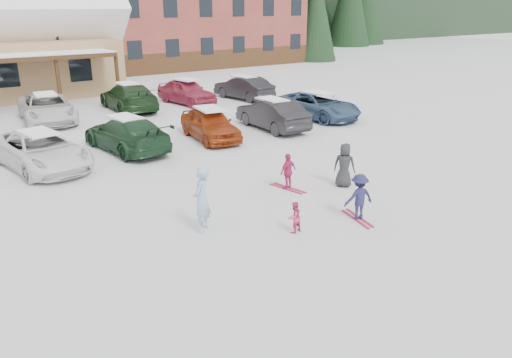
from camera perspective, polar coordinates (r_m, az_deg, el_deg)
ground at (r=13.95m, az=1.37°, el=-5.23°), size 160.00×160.00×0.00m
lamp_post at (r=36.29m, az=-21.66°, el=14.17°), size 0.50×0.25×5.94m
conifer_1 at (r=56.50m, az=6.86°, el=19.64°), size 4.84×4.84×11.22m
conifer_3 at (r=55.85m, az=-22.22°, el=17.26°), size 3.96×3.96×9.18m
adult_skier at (r=13.31m, az=-6.24°, el=-2.33°), size 0.78×0.77×1.82m
toddler_red at (r=13.36m, az=4.39°, el=-4.38°), size 0.46×0.38×0.87m
child_navy at (r=14.33m, az=11.68°, el=-2.03°), size 0.97×0.70×1.35m
skis_child_navy at (r=14.58m, az=11.51°, el=-4.45°), size 0.53×1.41×0.03m
child_magenta at (r=16.43m, az=3.69°, el=0.88°), size 0.76×0.43×1.22m
skis_child_magenta at (r=16.62m, az=3.64°, el=-1.07°), size 0.46×1.41×0.03m
bystander_dark at (r=16.85m, az=10.07°, el=1.57°), size 0.79×0.87×1.49m
parked_car_2 at (r=20.14m, az=-23.40°, el=3.03°), size 3.07×5.31×1.39m
parked_car_3 at (r=21.51m, az=-14.61°, el=5.01°), size 2.52×5.09×1.42m
parked_car_4 at (r=22.72m, az=-5.28°, el=6.29°), size 2.22×4.33×1.41m
parked_car_5 at (r=24.57m, az=1.86°, el=7.42°), size 1.77×4.54×1.47m
parked_car_6 at (r=27.18m, az=6.99°, el=8.35°), size 2.84×5.23×1.39m
parked_car_10 at (r=28.18m, az=-22.78°, el=7.48°), size 2.99×5.54×1.48m
parked_car_11 at (r=30.04m, az=-14.36°, el=9.09°), size 2.40×5.41×1.54m
parked_car_12 at (r=31.43m, az=-7.95°, el=9.88°), size 2.43×4.60×1.49m
parked_car_13 at (r=32.67m, az=-1.41°, el=10.38°), size 2.10×4.60×1.46m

